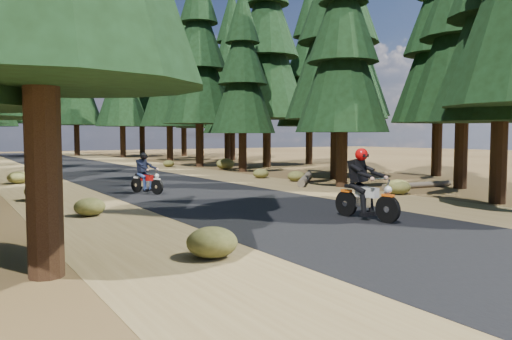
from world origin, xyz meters
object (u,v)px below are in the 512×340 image
at_px(log_far, 417,185).
at_px(rider_follow, 147,180).
at_px(log_near, 305,178).
at_px(rider_lead, 366,196).

bearing_deg(log_far, rider_follow, 163.48).
relative_size(log_near, log_far, 1.47).
bearing_deg(log_far, log_near, 119.88).
relative_size(rider_lead, rider_follow, 1.19).
bearing_deg(rider_lead, log_far, -155.07).
height_order(log_near, log_far, log_near).
distance_m(log_far, rider_follow, 10.71).
height_order(rider_lead, rider_follow, rider_lead).
xyz_separation_m(log_near, log_far, (2.13, -4.61, -0.04)).
xyz_separation_m(log_far, rider_lead, (-7.22, -4.43, 0.48)).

